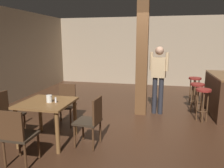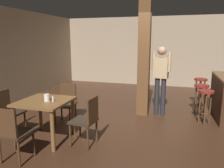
{
  "view_description": "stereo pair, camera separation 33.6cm",
  "coord_description": "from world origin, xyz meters",
  "views": [
    {
      "loc": [
        0.42,
        -4.76,
        1.88
      ],
      "look_at": [
        -0.63,
        -0.07,
        0.9
      ],
      "focal_mm": 35.0,
      "sensor_mm": 36.0,
      "label": 1
    },
    {
      "loc": [
        0.75,
        -4.67,
        1.88
      ],
      "look_at": [
        -0.63,
        -0.07,
        0.9
      ],
      "focal_mm": 35.0,
      "sensor_mm": 36.0,
      "label": 2
    }
  ],
  "objects": [
    {
      "name": "bar_counter",
      "position": [
        1.89,
        1.12,
        0.52
      ],
      "size": [
        0.56,
        1.73,
        1.02
      ],
      "color": "brown",
      "rests_on": "ground_plane"
    },
    {
      "name": "bar_stool_near",
      "position": [
        1.4,
        0.44,
        0.58
      ],
      "size": [
        0.34,
        0.34,
        0.78
      ],
      "color": "maroon",
      "rests_on": "ground_plane"
    },
    {
      "name": "bar_stool_mid",
      "position": [
        1.38,
        1.16,
        0.57
      ],
      "size": [
        0.36,
        0.36,
        0.76
      ],
      "color": "maroon",
      "rests_on": "ground_plane"
    },
    {
      "name": "chair_west",
      "position": [
        -2.43,
        -1.3,
        0.51
      ],
      "size": [
        0.44,
        0.44,
        0.89
      ],
      "color": "#2D2319",
      "rests_on": "ground_plane"
    },
    {
      "name": "wall_back",
      "position": [
        0.0,
        4.5,
        1.4
      ],
      "size": [
        8.0,
        0.1,
        2.8
      ],
      "primitive_type": "cube",
      "color": "gray",
      "rests_on": "ground_plane"
    },
    {
      "name": "salt_shaker",
      "position": [
        -1.39,
        -1.29,
        0.82
      ],
      "size": [
        0.03,
        0.03,
        0.1
      ],
      "primitive_type": "cylinder",
      "color": "silver",
      "rests_on": "dining_table"
    },
    {
      "name": "ground_plane",
      "position": [
        0.0,
        0.0,
        0.0
      ],
      "size": [
        10.8,
        10.8,
        0.0
      ],
      "primitive_type": "plane",
      "color": "#382114"
    },
    {
      "name": "napkin_cup",
      "position": [
        -1.51,
        -1.3,
        0.84
      ],
      "size": [
        0.1,
        0.1,
        0.13
      ],
      "primitive_type": "cylinder",
      "color": "silver",
      "rests_on": "dining_table"
    },
    {
      "name": "pillar",
      "position": [
        -0.04,
        0.7,
        1.4
      ],
      "size": [
        0.28,
        0.28,
        2.8
      ],
      "primitive_type": "cube",
      "color": "brown",
      "rests_on": "ground_plane"
    },
    {
      "name": "chair_east",
      "position": [
        -0.73,
        -1.28,
        0.51
      ],
      "size": [
        0.46,
        0.46,
        0.89
      ],
      "color": "#2D2319",
      "rests_on": "ground_plane"
    },
    {
      "name": "dining_table",
      "position": [
        -1.58,
        -1.28,
        0.63
      ],
      "size": [
        0.9,
        0.9,
        0.77
      ],
      "color": "brown",
      "rests_on": "ground_plane"
    },
    {
      "name": "chair_south",
      "position": [
        -1.6,
        -2.13,
        0.51
      ],
      "size": [
        0.42,
        0.42,
        0.89
      ],
      "color": "#2D2319",
      "rests_on": "ground_plane"
    },
    {
      "name": "chair_north",
      "position": [
        -1.61,
        -0.4,
        0.51
      ],
      "size": [
        0.46,
        0.46,
        0.89
      ],
      "color": "#2D2319",
      "rests_on": "ground_plane"
    },
    {
      "name": "bar_stool_far",
      "position": [
        1.42,
        1.92,
        0.59
      ],
      "size": [
        0.35,
        0.35,
        0.79
      ],
      "color": "maroon",
      "rests_on": "ground_plane"
    },
    {
      "name": "standing_person",
      "position": [
        0.38,
        0.78,
        1.0
      ],
      "size": [
        0.47,
        0.25,
        1.72
      ],
      "color": "tan",
      "rests_on": "ground_plane"
    }
  ]
}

